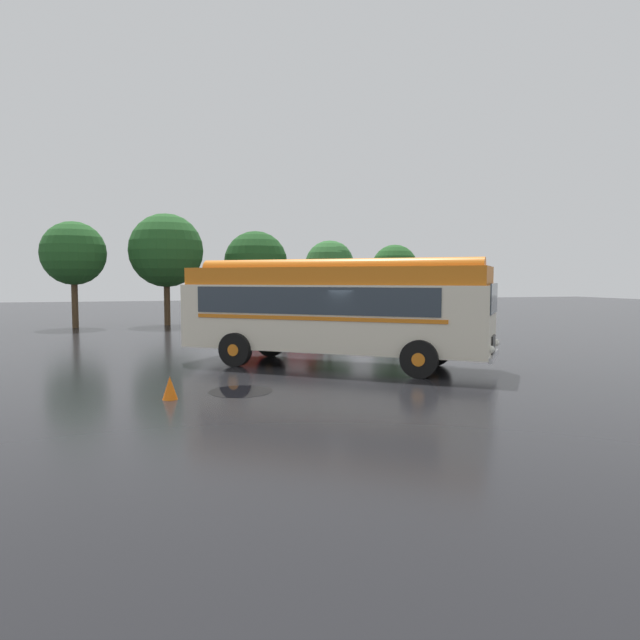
# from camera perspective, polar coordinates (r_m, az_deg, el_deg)

# --- Properties ---
(ground_plane) EXTENTS (120.00, 120.00, 0.00)m
(ground_plane) POSITION_cam_1_polar(r_m,az_deg,el_deg) (18.51, 3.79, -4.70)
(ground_plane) COLOR black
(vintage_bus) EXTENTS (9.47, 8.10, 3.49)m
(vintage_bus) POSITION_cam_1_polar(r_m,az_deg,el_deg) (18.51, 1.34, 1.21)
(vintage_bus) COLOR silver
(vintage_bus) RESTS_ON ground
(car_near_left) EXTENTS (2.00, 4.22, 1.66)m
(car_near_left) POSITION_cam_1_polar(r_m,az_deg,el_deg) (29.39, -7.25, 0.20)
(car_near_left) COLOR maroon
(car_near_left) RESTS_ON ground
(car_mid_left) EXTENTS (2.17, 4.31, 1.66)m
(car_mid_left) POSITION_cam_1_polar(r_m,az_deg,el_deg) (29.95, -2.14, 0.31)
(car_mid_left) COLOR maroon
(car_mid_left) RESTS_ON ground
(tree_far_left) EXTENTS (3.68, 3.68, 6.17)m
(tree_far_left) POSITION_cam_1_polar(r_m,az_deg,el_deg) (36.12, -23.49, 6.21)
(tree_far_left) COLOR #4C3823
(tree_far_left) RESTS_ON ground
(tree_left_of_centre) EXTENTS (4.49, 4.49, 6.83)m
(tree_left_of_centre) POSITION_cam_1_polar(r_m,az_deg,el_deg) (36.31, -15.19, 6.74)
(tree_left_of_centre) COLOR #4C3823
(tree_left_of_centre) RESTS_ON ground
(tree_centre) EXTENTS (4.06, 4.06, 5.91)m
(tree_centre) POSITION_cam_1_polar(r_m,az_deg,el_deg) (36.99, -6.32, 5.66)
(tree_centre) COLOR #4C3823
(tree_centre) RESTS_ON ground
(tree_right_of_centre) EXTENTS (3.14, 3.14, 5.29)m
(tree_right_of_centre) POSITION_cam_1_polar(r_m,az_deg,el_deg) (36.41, 1.08, 5.63)
(tree_right_of_centre) COLOR #4C3823
(tree_right_of_centre) RESTS_ON ground
(tree_far_right) EXTENTS (3.11, 3.11, 5.16)m
(tree_far_right) POSITION_cam_1_polar(r_m,az_deg,el_deg) (39.12, 7.55, 5.27)
(tree_far_right) COLOR #4C3823
(tree_far_right) RESTS_ON ground
(traffic_cone) EXTENTS (0.36, 0.36, 0.55)m
(traffic_cone) POSITION_cam_1_polar(r_m,az_deg,el_deg) (13.96, -14.78, -6.58)
(traffic_cone) COLOR orange
(traffic_cone) RESTS_ON ground
(puddle_patch) EXTENTS (1.62, 1.62, 0.01)m
(puddle_patch) POSITION_cam_1_polar(r_m,az_deg,el_deg) (14.63, -7.95, -7.07)
(puddle_patch) COLOR black
(puddle_patch) RESTS_ON ground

